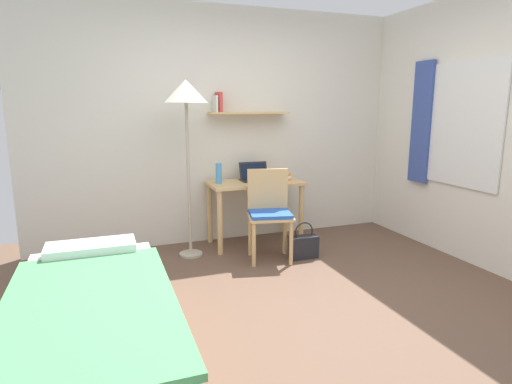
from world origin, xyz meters
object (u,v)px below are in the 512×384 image
(bed, at_px, (93,332))
(book_stack, at_px, (281,176))
(desk_chair, at_px, (269,210))
(water_bottle, at_px, (219,173))
(standing_lamp, at_px, (186,100))
(laptop, at_px, (255,176))
(handbag, at_px, (304,246))
(desk, at_px, (255,194))

(bed, distance_m, book_stack, 2.84)
(desk_chair, xyz_separation_m, water_bottle, (-0.38, 0.51, 0.32))
(standing_lamp, relative_size, laptop, 5.35)
(desk_chair, distance_m, standing_lamp, 1.35)
(desk_chair, bearing_deg, water_bottle, 126.93)
(handbag, bearing_deg, book_stack, 88.23)
(standing_lamp, bearing_deg, laptop, 15.55)
(standing_lamp, xyz_separation_m, book_stack, (1.09, 0.18, -0.84))
(bed, bearing_deg, laptop, 48.94)
(desk, relative_size, book_stack, 4.00)
(water_bottle, bearing_deg, book_stack, 1.62)
(water_bottle, xyz_separation_m, handbag, (0.71, -0.64, -0.70))
(desk, relative_size, handbag, 2.69)
(laptop, bearing_deg, bed, -131.06)
(bed, relative_size, standing_lamp, 1.13)
(bed, distance_m, desk_chair, 2.20)
(laptop, height_order, book_stack, laptop)
(standing_lamp, height_order, laptop, standing_lamp)
(water_bottle, bearing_deg, bed, -123.98)
(standing_lamp, distance_m, handbag, 1.87)
(desk_chair, relative_size, handbag, 2.37)
(laptop, bearing_deg, handbag, -68.37)
(bed, xyz_separation_m, desk_chair, (1.67, 1.40, 0.27))
(bed, height_order, handbag, bed)
(water_bottle, distance_m, handbag, 1.18)
(bed, bearing_deg, standing_lamp, 62.08)
(desk_chair, distance_m, book_stack, 0.68)
(desk, distance_m, desk_chair, 0.49)
(laptop, bearing_deg, book_stack, -8.39)
(water_bottle, relative_size, book_stack, 0.86)
(water_bottle, height_order, book_stack, water_bottle)
(desk, xyz_separation_m, standing_lamp, (-0.76, -0.14, 1.01))
(bed, relative_size, desk, 1.96)
(bed, relative_size, handbag, 5.27)
(desk, distance_m, water_bottle, 0.48)
(bed, distance_m, handbag, 2.37)
(book_stack, distance_m, handbag, 0.90)
(desk, xyz_separation_m, laptop, (0.03, 0.08, 0.19))
(bed, xyz_separation_m, book_stack, (2.02, 1.93, 0.51))
(book_stack, bearing_deg, bed, -136.27)
(laptop, xyz_separation_m, water_bottle, (-0.43, -0.06, 0.06))
(bed, bearing_deg, desk, 48.15)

